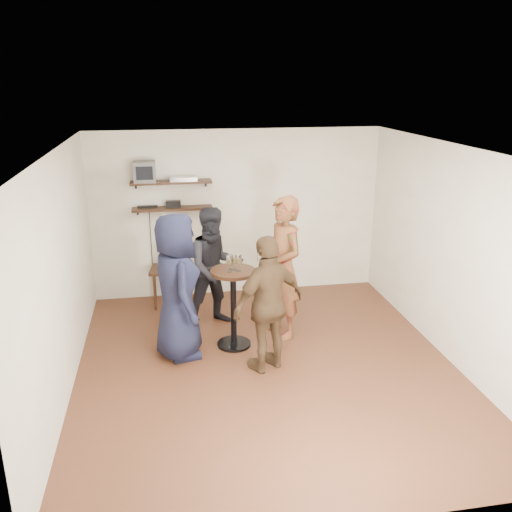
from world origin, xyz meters
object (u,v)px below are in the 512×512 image
Objects in this scene: crt_monitor at (145,172)px; drinks_table at (233,298)px; person_dark at (215,267)px; side_table at (167,274)px; person_navy at (177,287)px; person_plaid at (283,268)px; dvd_deck at (183,179)px; radio at (173,204)px; person_brown at (269,304)px.

crt_monitor is 0.31× the size of drinks_table.
crt_monitor is 1.81m from person_dark.
side_table is 1.73m from drinks_table.
person_navy reaches higher than drinks_table.
person_navy is (-1.39, -0.34, -0.04)m from person_plaid.
dvd_deck is 1.52m from person_dark.
radio is 2.05m from drinks_table.
crt_monitor is 2.45m from drinks_table.
person_brown reaches higher than side_table.
person_dark reaches higher than radio.
radio is 1.34m from person_dark.
dvd_deck is at bearing -98.06° from person_brown.
person_navy is at bearing -53.41° from person_brown.
radio is 0.38× the size of side_table.
dvd_deck is at bearing 106.05° from drinks_table.
side_table is 2.46m from person_brown.
person_plaid is 0.93m from person_brown.
dvd_deck is 2.13m from person_navy.
crt_monitor is 0.63m from radio.
radio reaches higher than drinks_table.
person_dark is at bearing -50.99° from side_table.
dvd_deck is 0.24× the size of person_dark.
person_dark is at bearing -97.18° from person_brown.
crt_monitor is at bearing -87.08° from person_brown.
side_table is at bearing 118.42° from drinks_table.
person_plaid is at bearing -43.03° from person_dark.
drinks_table is at bearing -58.76° from crt_monitor.
dvd_deck is 0.38× the size of drinks_table.
dvd_deck is (0.56, 0.00, -0.12)m from crt_monitor.
person_navy is at bearing -136.23° from person_dark.
drinks_table reaches higher than side_table.
radio is at bearing -94.60° from person_brown.
person_dark is 1.00m from person_navy.
person_brown is (1.00, -2.38, -0.69)m from radio.
dvd_deck reaches higher than person_dark.
dvd_deck reaches higher than person_navy.
side_table is at bearing -44.19° from crt_monitor.
dvd_deck reaches higher than person_plaid.
person_brown is at bearing -70.77° from dvd_deck.
drinks_table is at bearing -61.58° from side_table.
crt_monitor reaches higher than radio.
person_dark reaches higher than side_table.
person_dark is (-0.85, 0.49, -0.11)m from person_plaid.
crt_monitor is at bearing 121.24° from drinks_table.
radio is (-0.16, 0.00, -0.38)m from dvd_deck.
person_dark is at bearing -64.15° from radio.
radio is at bearing -155.47° from person_plaid.
person_plaid is 1.16× the size of person_brown.
side_table is at bearing -143.39° from dvd_deck.
radio is at bearing 102.91° from person_dark.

